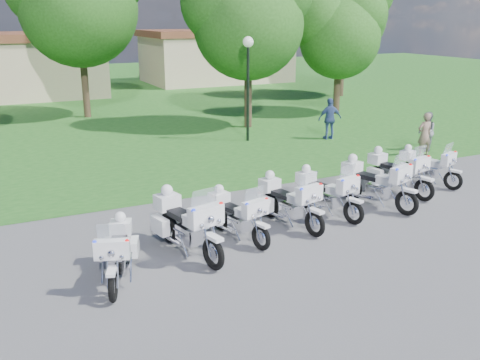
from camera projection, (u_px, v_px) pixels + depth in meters
name	position (u px, v px, depth m)	size (l,w,h in m)	color
ground	(282.00, 225.00, 13.72)	(100.00, 100.00, 0.00)	#59595E
grass_lawn	(87.00, 94.00, 36.99)	(100.00, 48.00, 0.01)	#215B1C
motorcycle_0	(118.00, 251.00, 10.72)	(1.18, 2.08, 1.46)	black
motorcycle_1	(186.00, 223.00, 11.90)	(1.17, 2.53, 1.72)	black
motorcycle_2	(236.00, 214.00, 12.73)	(1.03, 2.12, 1.44)	black
motorcycle_3	(288.00, 200.00, 13.53)	(1.06, 2.30, 1.56)	black
motorcycle_4	(325.00, 192.00, 14.25)	(1.13, 2.22, 1.53)	black
motorcycle_5	(374.00, 182.00, 14.89)	(1.28, 2.40, 1.66)	black
motorcycle_6	(397.00, 171.00, 16.04)	(1.08, 2.34, 1.59)	black
motorcycle_7	(426.00, 166.00, 16.89)	(1.16, 2.06, 1.44)	black
lamp_post	(248.00, 63.00, 22.01)	(0.44, 0.44, 4.35)	black
tree_2	(247.00, 13.00, 24.33)	(5.96, 5.09, 7.95)	#38281C
tree_3	(339.00, 30.00, 28.17)	(5.01, 4.28, 6.69)	#38281C
tree_4	(344.00, 10.00, 34.38)	(6.27, 5.35, 8.36)	#38281C
building_east	(216.00, 56.00, 43.52)	(11.44, 7.28, 4.10)	#C6AD8F
bystander_a	(425.00, 135.00, 20.24)	(0.60, 0.39, 1.65)	#8E7360
bystander_b	(427.00, 132.00, 21.00)	(0.76, 0.59, 1.55)	slate
bystander_c	(330.00, 119.00, 23.01)	(1.04, 0.44, 1.78)	#3A508B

